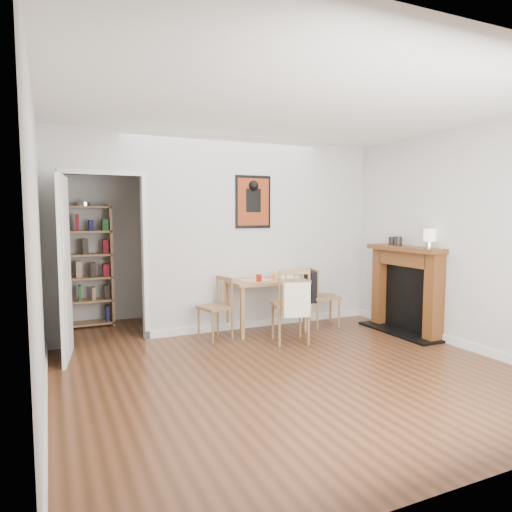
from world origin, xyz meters
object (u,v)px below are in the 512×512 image
fireplace (406,287)px  red_glass (259,278)px  orange_fruit (275,275)px  ceramic_jar_a (398,241)px  dining_table (266,286)px  mantel_lamp (430,236)px  notebook (286,277)px  chair_left (215,308)px  ceramic_jar_b (392,241)px  chair_right (323,296)px  bookshelf (86,267)px  chair_front (291,305)px

fireplace → red_glass: size_ratio=13.16×
orange_fruit → ceramic_jar_a: ceramic_jar_a is taller
dining_table → mantel_lamp: mantel_lamp is taller
fireplace → notebook: size_ratio=3.97×
chair_left → ceramic_jar_b: size_ratio=7.14×
chair_right → red_glass: size_ratio=8.64×
dining_table → red_glass: bearing=-141.1°
dining_table → fireplace: bearing=-26.9°
bookshelf → orange_fruit: bookshelf is taller
chair_right → notebook: chair_right is taller
red_glass → notebook: size_ratio=0.30×
bookshelf → fireplace: (3.87, -2.15, -0.23)m
dining_table → notebook: (0.32, 0.03, 0.09)m
ceramic_jar_b → ceramic_jar_a: bearing=-106.5°
orange_fruit → chair_right: bearing=-15.1°
chair_left → red_glass: size_ratio=8.29×
dining_table → orange_fruit: 0.23m
chair_right → red_glass: chair_right is taller
ceramic_jar_a → chair_front: bearing=177.3°
ceramic_jar_b → orange_fruit: bearing=158.4°
chair_front → fireplace: bearing=-7.1°
fireplace → mantel_lamp: (-0.02, -0.40, 0.69)m
bookshelf → mantel_lamp: (3.85, -2.55, 0.46)m
notebook → ceramic_jar_b: (1.37, -0.56, 0.50)m
dining_table → bookshelf: 2.56m
dining_table → mantel_lamp: 2.18m
chair_right → ceramic_jar_a: (0.78, -0.61, 0.80)m
red_glass → mantel_lamp: (1.82, -1.11, 0.56)m
chair_front → notebook: bearing=66.7°
ceramic_jar_a → ceramic_jar_b: size_ratio=1.14×
chair_front → dining_table: bearing=92.5°
chair_front → orange_fruit: chair_front is taller
ceramic_jar_a → dining_table: bearing=156.2°
chair_left → ceramic_jar_b: ceramic_jar_b is taller
bookshelf → chair_right: bearing=-24.8°
bookshelf → fireplace: bearing=-29.1°
chair_front → red_glass: chair_front is taller
red_glass → fireplace: bearing=-21.2°
orange_fruit → notebook: size_ratio=0.26×
fireplace → dining_table: bearing=153.1°
fireplace → red_glass: bearing=158.8°
bookshelf → red_glass: (2.02, -1.43, -0.10)m
notebook → chair_right: bearing=-14.9°
bookshelf → orange_fruit: 2.67m
ceramic_jar_a → ceramic_jar_b: (0.06, 0.19, -0.01)m
ceramic_jar_a → mantel_lamp: bearing=-87.3°
notebook → bookshelf: bearing=153.2°
chair_left → chair_right: chair_right is taller
orange_fruit → ceramic_jar_b: size_ratio=0.73×
fireplace → mantel_lamp: size_ratio=5.17×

